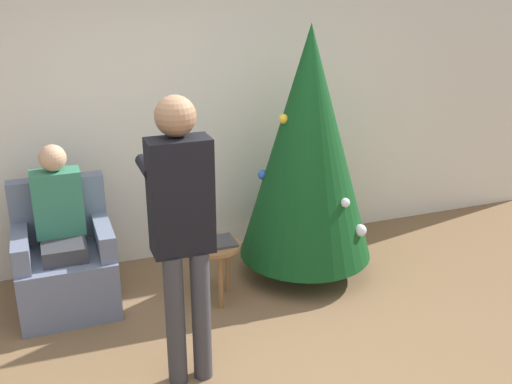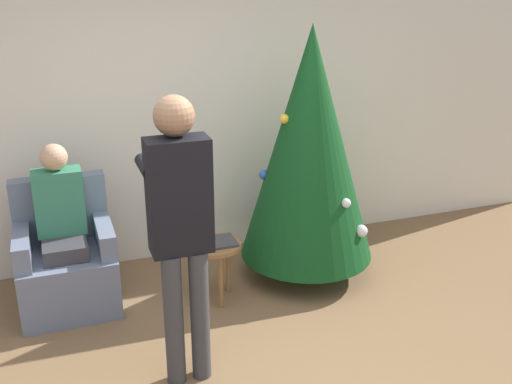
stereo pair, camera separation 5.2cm
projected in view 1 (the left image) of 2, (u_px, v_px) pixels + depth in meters
wall_back at (168, 110)px, 5.12m from camera, size 8.00×0.06×2.70m
christmas_tree at (308, 145)px, 4.82m from camera, size 1.11×1.11×2.10m
armchair at (66, 264)px, 4.61m from camera, size 0.71×0.71×0.97m
person_seated at (60, 222)px, 4.46m from camera, size 0.36×0.46×1.28m
person_standing at (182, 219)px, 3.53m from camera, size 0.39×0.57×1.82m
side_stool at (215, 253)px, 4.65m from camera, size 0.41×0.41×0.48m
laptop at (214, 243)px, 4.62m from camera, size 0.32×0.24×0.02m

